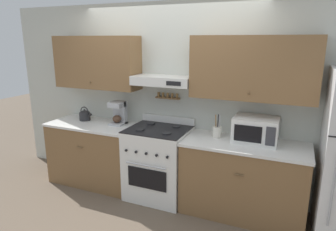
{
  "coord_description": "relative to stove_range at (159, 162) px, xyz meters",
  "views": [
    {
      "loc": [
        1.59,
        -3.02,
        2.07
      ],
      "look_at": [
        0.16,
        0.28,
        1.15
      ],
      "focal_mm": 32.0,
      "sensor_mm": 36.0,
      "label": 1
    }
  ],
  "objects": [
    {
      "name": "ground_plane",
      "position": [
        -0.0,
        -0.33,
        -0.48
      ],
      "size": [
        16.0,
        16.0,
        0.0
      ],
      "primitive_type": "plane",
      "color": "brown"
    },
    {
      "name": "wall_back",
      "position": [
        0.04,
        0.3,
        0.98
      ],
      "size": [
        5.2,
        0.46,
        2.55
      ],
      "color": "silver",
      "rests_on": "ground_plane"
    },
    {
      "name": "counter_left",
      "position": [
        -1.04,
        0.02,
        -0.03
      ],
      "size": [
        1.29,
        0.68,
        0.9
      ],
      "color": "brown",
      "rests_on": "ground_plane"
    },
    {
      "name": "counter_right",
      "position": [
        1.11,
        0.02,
        -0.03
      ],
      "size": [
        1.44,
        0.68,
        0.9
      ],
      "color": "brown",
      "rests_on": "ground_plane"
    },
    {
      "name": "stove_range",
      "position": [
        0.0,
        0.0,
        0.0
      ],
      "size": [
        0.77,
        0.71,
        1.04
      ],
      "color": "white",
      "rests_on": "ground_plane"
    },
    {
      "name": "tea_kettle",
      "position": [
        -1.25,
        0.1,
        0.5
      ],
      "size": [
        0.21,
        0.16,
        0.21
      ],
      "color": "#232326",
      "rests_on": "counter_left"
    },
    {
      "name": "coffee_maker",
      "position": [
        -0.68,
        0.13,
        0.58
      ],
      "size": [
        0.19,
        0.22,
        0.32
      ],
      "color": "#ADAFB5",
      "rests_on": "counter_left"
    },
    {
      "name": "microwave",
      "position": [
        1.2,
        0.12,
        0.57
      ],
      "size": [
        0.5,
        0.4,
        0.29
      ],
      "color": "white",
      "rests_on": "counter_right"
    },
    {
      "name": "utensil_crock",
      "position": [
        0.75,
        0.1,
        0.5
      ],
      "size": [
        0.11,
        0.11,
        0.29
      ],
      "color": "silver",
      "rests_on": "counter_right"
    }
  ]
}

